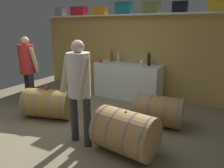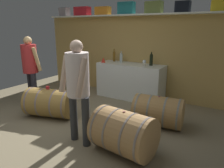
{
  "view_description": "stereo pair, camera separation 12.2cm",
  "coord_description": "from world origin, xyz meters",
  "px_view_note": "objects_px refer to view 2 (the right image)",
  "views": [
    {
      "loc": [
        2.41,
        -2.35,
        1.75
      ],
      "look_at": [
        0.69,
        0.67,
        0.79
      ],
      "focal_mm": 33.8,
      "sensor_mm": 36.0,
      "label": 1
    },
    {
      "loc": [
        2.52,
        -2.29,
        1.75
      ],
      "look_at": [
        0.69,
        0.67,
        0.79
      ],
      "focal_mm": 33.8,
      "sensor_mm": 36.0,
      "label": 2
    }
  ],
  "objects_px": {
    "toolcase_red": "(82,11)",
    "wine_bottle_dark": "(151,59)",
    "wine_bottle_amber": "(114,56)",
    "tasting_cup": "(48,87)",
    "visitor_tasting": "(78,82)",
    "wine_barrel_far": "(158,111)",
    "work_cabinet": "(130,81)",
    "wine_glass": "(144,62)",
    "toolcase_grey": "(64,12)",
    "wine_barrel_near": "(50,103)",
    "red_funnel": "(103,60)",
    "toolcase_olive": "(154,7)",
    "toolcase_teal": "(126,8)",
    "winemaker_pouring": "(30,64)",
    "toolcase_orange": "(103,11)",
    "wine_barrel_flank": "(124,132)",
    "wine_bottle_clear": "(121,57)",
    "toolcase_yellow": "(220,6)",
    "toolcase_black": "(183,7)"
  },
  "relations": [
    {
      "from": "toolcase_yellow",
      "to": "visitor_tasting",
      "type": "distance_m",
      "value": 3.12
    },
    {
      "from": "wine_bottle_clear",
      "to": "wine_glass",
      "type": "distance_m",
      "value": 0.74
    },
    {
      "from": "toolcase_orange",
      "to": "toolcase_olive",
      "type": "distance_m",
      "value": 1.38
    },
    {
      "from": "red_funnel",
      "to": "wine_barrel_far",
      "type": "distance_m",
      "value": 2.16
    },
    {
      "from": "toolcase_grey",
      "to": "toolcase_teal",
      "type": "relative_size",
      "value": 0.73
    },
    {
      "from": "toolcase_orange",
      "to": "red_funnel",
      "type": "bearing_deg",
      "value": -58.91
    },
    {
      "from": "toolcase_red",
      "to": "toolcase_black",
      "type": "xyz_separation_m",
      "value": [
        2.68,
        0.0,
        -0.0
      ]
    },
    {
      "from": "wine_barrel_far",
      "to": "toolcase_olive",
      "type": "bearing_deg",
      "value": 111.35
    },
    {
      "from": "wine_bottle_amber",
      "to": "tasting_cup",
      "type": "relative_size",
      "value": 4.68
    },
    {
      "from": "red_funnel",
      "to": "wine_barrel_far",
      "type": "bearing_deg",
      "value": -27.83
    },
    {
      "from": "wine_bottle_clear",
      "to": "visitor_tasting",
      "type": "bearing_deg",
      "value": -75.25
    },
    {
      "from": "toolcase_teal",
      "to": "toolcase_black",
      "type": "height_order",
      "value": "toolcase_teal"
    },
    {
      "from": "toolcase_yellow",
      "to": "tasting_cup",
      "type": "xyz_separation_m",
      "value": [
        -2.64,
        -2.05,
        -1.53
      ]
    },
    {
      "from": "toolcase_orange",
      "to": "toolcase_yellow",
      "type": "relative_size",
      "value": 1.31
    },
    {
      "from": "work_cabinet",
      "to": "wine_glass",
      "type": "xyz_separation_m",
      "value": [
        0.39,
        -0.07,
        0.52
      ]
    },
    {
      "from": "toolcase_orange",
      "to": "visitor_tasting",
      "type": "height_order",
      "value": "toolcase_orange"
    },
    {
      "from": "work_cabinet",
      "to": "wine_barrel_far",
      "type": "height_order",
      "value": "work_cabinet"
    },
    {
      "from": "wine_barrel_near",
      "to": "wine_barrel_flank",
      "type": "height_order",
      "value": "wine_barrel_flank"
    },
    {
      "from": "toolcase_grey",
      "to": "wine_barrel_flank",
      "type": "relative_size",
      "value": 0.33
    },
    {
      "from": "toolcase_orange",
      "to": "toolcase_teal",
      "type": "height_order",
      "value": "toolcase_teal"
    },
    {
      "from": "toolcase_grey",
      "to": "work_cabinet",
      "type": "height_order",
      "value": "toolcase_grey"
    },
    {
      "from": "toolcase_orange",
      "to": "toolcase_olive",
      "type": "xyz_separation_m",
      "value": [
        1.38,
        0.0,
        0.03
      ]
    },
    {
      "from": "toolcase_grey",
      "to": "toolcase_teal",
      "type": "xyz_separation_m",
      "value": [
        2.03,
        0.0,
        0.02
      ]
    },
    {
      "from": "toolcase_orange",
      "to": "wine_barrel_near",
      "type": "xyz_separation_m",
      "value": [
        0.1,
        -2.05,
        -1.83
      ]
    },
    {
      "from": "wine_glass",
      "to": "tasting_cup",
      "type": "xyz_separation_m",
      "value": [
        -1.24,
        -1.78,
        -0.36
      ]
    },
    {
      "from": "red_funnel",
      "to": "toolcase_olive",
      "type": "bearing_deg",
      "value": 17.49
    },
    {
      "from": "toolcase_olive",
      "to": "toolcase_red",
      "type": "bearing_deg",
      "value": -176.14
    },
    {
      "from": "visitor_tasting",
      "to": "wine_barrel_far",
      "type": "bearing_deg",
      "value": -116.09
    },
    {
      "from": "wine_bottle_clear",
      "to": "wine_barrel_near",
      "type": "relative_size",
      "value": 0.26
    },
    {
      "from": "toolcase_red",
      "to": "toolcase_grey",
      "type": "bearing_deg",
      "value": 177.79
    },
    {
      "from": "toolcase_red",
      "to": "wine_bottle_dark",
      "type": "relative_size",
      "value": 1.38
    },
    {
      "from": "wine_barrel_far",
      "to": "wine_barrel_flank",
      "type": "relative_size",
      "value": 1.01
    },
    {
      "from": "toolcase_teal",
      "to": "wine_glass",
      "type": "xyz_separation_m",
      "value": [
        0.63,
        -0.27,
        -1.21
      ]
    },
    {
      "from": "wine_bottle_dark",
      "to": "toolcase_olive",
      "type": "bearing_deg",
      "value": 110.59
    },
    {
      "from": "toolcase_red",
      "to": "work_cabinet",
      "type": "distance_m",
      "value": 2.35
    },
    {
      "from": "toolcase_grey",
      "to": "wine_barrel_near",
      "type": "relative_size",
      "value": 0.28
    },
    {
      "from": "winemaker_pouring",
      "to": "toolcase_olive",
      "type": "bearing_deg",
      "value": 59.96
    },
    {
      "from": "toolcase_grey",
      "to": "toolcase_olive",
      "type": "xyz_separation_m",
      "value": [
        2.72,
        0.0,
        0.01
      ]
    },
    {
      "from": "wine_barrel_far",
      "to": "toolcase_red",
      "type": "bearing_deg",
      "value": 148.05
    },
    {
      "from": "toolcase_grey",
      "to": "wine_barrel_flank",
      "type": "bearing_deg",
      "value": -31.52
    },
    {
      "from": "wine_glass",
      "to": "winemaker_pouring",
      "type": "xyz_separation_m",
      "value": [
        -2.06,
        -1.5,
        -0.01
      ]
    },
    {
      "from": "wine_glass",
      "to": "red_funnel",
      "type": "distance_m",
      "value": 1.08
    },
    {
      "from": "toolcase_yellow",
      "to": "work_cabinet",
      "type": "xyz_separation_m",
      "value": [
        -1.78,
        -0.2,
        -1.69
      ]
    },
    {
      "from": "toolcase_orange",
      "to": "wine_barrel_far",
      "type": "bearing_deg",
      "value": -35.27
    },
    {
      "from": "toolcase_grey",
      "to": "visitor_tasting",
      "type": "distance_m",
      "value": 3.78
    },
    {
      "from": "wine_bottle_clear",
      "to": "tasting_cup",
      "type": "height_order",
      "value": "wine_bottle_clear"
    },
    {
      "from": "wine_bottle_amber",
      "to": "red_funnel",
      "type": "distance_m",
      "value": 0.33
    },
    {
      "from": "tasting_cup",
      "to": "winemaker_pouring",
      "type": "height_order",
      "value": "winemaker_pouring"
    },
    {
      "from": "toolcase_orange",
      "to": "toolcase_black",
      "type": "distance_m",
      "value": 2.01
    },
    {
      "from": "red_funnel",
      "to": "winemaker_pouring",
      "type": "xyz_separation_m",
      "value": [
        -0.98,
        -1.42,
        0.02
      ]
    }
  ]
}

